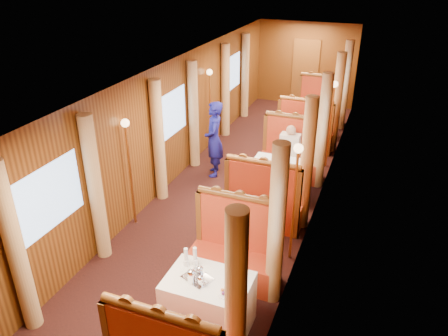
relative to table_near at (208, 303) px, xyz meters
The scene contains 47 objects.
floor 3.60m from the table_near, 102.09° to the left, with size 3.00×12.00×0.01m, color black, non-canonical shape.
ceiling 4.16m from the table_near, 102.09° to the left, with size 3.00×12.00×0.01m, color silver, non-canonical shape.
wall_far 9.57m from the table_near, 94.51° to the left, with size 3.00×2.50×0.01m, color brown, non-canonical shape.
wall_left 4.25m from the table_near, 122.74° to the left, with size 12.00×2.50×0.01m, color brown, non-canonical shape.
wall_right 3.68m from the table_near, 77.91° to the left, with size 12.00×2.50×0.01m, color brown, non-canonical shape.
doorway_far 9.52m from the table_near, 94.53° to the left, with size 0.80×0.04×2.00m, color brown.
table_near is the anchor object (origin of this frame).
banquette_near_aft 1.02m from the table_near, 90.00° to the left, with size 1.30×0.55×1.34m.
table_mid 3.50m from the table_near, 90.00° to the left, with size 1.05×0.72×0.75m, color white.
banquette_mid_fwd 2.49m from the table_near, 90.00° to the left, with size 1.30×0.55×1.34m.
banquette_mid_aft 4.51m from the table_near, 90.00° to the left, with size 1.30×0.55×1.34m.
table_far 7.00m from the table_near, 90.00° to the left, with size 1.05×0.72×0.75m, color white.
banquette_far_fwd 5.99m from the table_near, 90.00° to the left, with size 1.30×0.55×1.34m.
banquette_far_aft 8.01m from the table_near, 90.00° to the left, with size 1.30×0.55×1.34m.
tea_tray 0.41m from the table_near, behind, with size 0.34×0.26×0.01m, color silver.
teapot_left 0.49m from the table_near, 145.90° to the right, with size 0.18×0.14×0.15m, color silver, non-canonical shape.
teapot_right 0.45m from the table_near, 109.38° to the right, with size 0.14×0.10×0.11m, color silver, non-canonical shape.
teapot_back 0.45m from the table_near, 169.67° to the left, with size 0.15×0.11×0.12m, color silver, non-canonical shape.
fruit_plate 0.51m from the table_near, 24.85° to the right, with size 0.22×0.22×0.05m.
cup_inboard 0.62m from the table_near, 157.02° to the left, with size 0.08×0.08×0.26m.
cup_outboard 0.59m from the table_near, 141.54° to the left, with size 0.08×0.08×0.26m.
rose_vase_mid 3.57m from the table_near, 89.36° to the left, with size 0.06×0.06×0.36m.
rose_vase_far 6.99m from the table_near, 90.08° to the left, with size 0.06×0.06×0.36m.
window_left_near 2.48m from the table_near, behind, with size 1.20×0.90×0.01m, color #88ADDC, non-canonical shape.
curtain_left_near_a 2.41m from the table_near, 159.89° to the right, with size 0.22×0.22×2.35m, color tan.
curtain_left_near_b 2.41m from the table_near, 159.89° to the left, with size 0.22×0.22×2.35m, color tan.
window_right_near 1.30m from the table_near, ahead, with size 1.20×0.90×0.01m, color #88ADDC, non-canonical shape.
curtain_right_near_a 1.28m from the table_near, 51.07° to the right, with size 0.22×0.22×2.35m, color tan.
curtain_right_near_b 1.28m from the table_near, 51.07° to the left, with size 0.22×0.22×2.35m, color tan.
window_left_mid 4.29m from the table_near, 122.56° to the left, with size 1.20×0.90×0.01m, color #88ADDC, non-canonical shape.
curtain_left_mid_a 3.55m from the table_near, 128.06° to the left, with size 0.22×0.22×2.35m, color tan.
curtain_left_mid_b 4.85m from the table_near, 116.46° to the left, with size 0.22×0.22×2.35m, color tan.
window_right_mid 3.73m from the table_near, 78.14° to the left, with size 1.20×0.90×0.01m, color #88ADDC, non-canonical shape.
curtain_right_mid_a 2.90m from the table_near, 76.96° to the left, with size 0.22×0.22×2.35m, color tan.
curtain_right_mid_b 4.40m from the table_near, 81.63° to the left, with size 0.22×0.22×2.35m, color tan.
window_left_far 7.43m from the table_near, 107.71° to the left, with size 1.20×0.90×0.01m, color #88ADDC, non-canonical shape.
curtain_left_far_a 6.62m from the table_near, 108.90° to the left, with size 0.22×0.22×2.35m, color tan.
curtain_left_far_b 8.11m from the table_near, 105.31° to the left, with size 0.22×0.22×2.35m, color tan.
window_right_far 7.12m from the table_near, 84.01° to the left, with size 1.20×0.90×0.01m, color #88ADDC, non-canonical shape.
curtain_right_far_a 6.30m from the table_near, 84.22° to the left, with size 0.22×0.22×2.35m, color tan.
curtain_right_far_b 7.85m from the table_near, 85.37° to the left, with size 0.22×0.22×2.35m, color tan.
sconce_left_fore 2.95m from the table_near, 140.86° to the left, with size 0.14×0.14×1.95m.
sconce_right_fore 2.12m from the table_near, 69.62° to the left, with size 0.14×0.14×1.95m.
sconce_left_aft 5.76m from the table_near, 112.27° to the left, with size 0.14×0.14×1.95m.
sconce_right_aft 5.39m from the table_near, 82.94° to the left, with size 0.14×0.14×1.95m.
steward 4.31m from the table_near, 111.10° to the left, with size 0.59×0.39×1.63m, color navy.
passenger 4.31m from the table_near, 90.00° to the left, with size 0.40×0.44×0.76m.
Camera 1 is at (2.41, -7.30, 4.34)m, focal length 35.00 mm.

